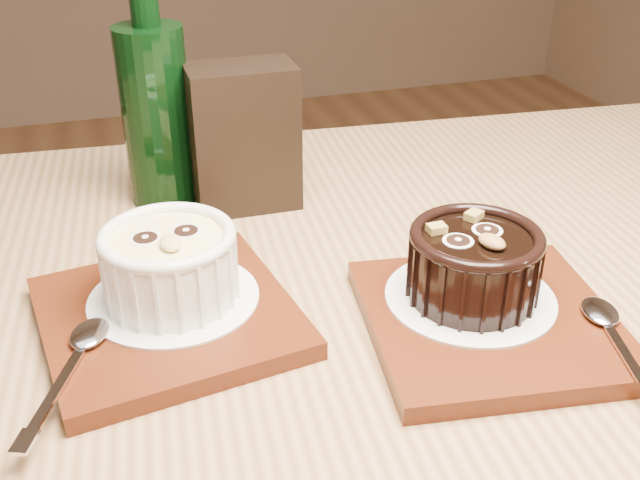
% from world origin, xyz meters
% --- Properties ---
extents(table, '(1.26, 0.89, 0.75)m').
position_xyz_m(table, '(0.04, -0.18, 0.66)').
color(table, olive).
rests_on(table, ground).
extents(tray_left, '(0.20, 0.20, 0.01)m').
position_xyz_m(tray_left, '(-0.10, -0.15, 0.76)').
color(tray_left, '#57220E').
rests_on(tray_left, table).
extents(doily_left, '(0.13, 0.13, 0.00)m').
position_xyz_m(doily_left, '(-0.10, -0.14, 0.77)').
color(doily_left, white).
rests_on(doily_left, tray_left).
extents(ramekin_white, '(0.10, 0.10, 0.06)m').
position_xyz_m(ramekin_white, '(-0.10, -0.14, 0.80)').
color(ramekin_white, white).
rests_on(ramekin_white, doily_left).
extents(spoon_left, '(0.08, 0.13, 0.01)m').
position_xyz_m(spoon_left, '(-0.17, -0.20, 0.77)').
color(spoon_left, silver).
rests_on(spoon_left, tray_left).
extents(tray_right, '(0.20, 0.20, 0.01)m').
position_xyz_m(tray_right, '(0.13, -0.23, 0.76)').
color(tray_right, '#57220E').
rests_on(tray_right, table).
extents(doily_right, '(0.13, 0.13, 0.00)m').
position_xyz_m(doily_right, '(0.12, -0.20, 0.77)').
color(doily_right, white).
rests_on(doily_right, tray_right).
extents(ramekin_dark, '(0.10, 0.10, 0.06)m').
position_xyz_m(ramekin_dark, '(0.12, -0.20, 0.80)').
color(ramekin_dark, black).
rests_on(ramekin_dark, doily_right).
extents(spoon_right, '(0.06, 0.14, 0.01)m').
position_xyz_m(spoon_right, '(0.19, -0.29, 0.77)').
color(spoon_right, silver).
rests_on(spoon_right, tray_right).
extents(condiment_stand, '(0.10, 0.06, 0.14)m').
position_xyz_m(condiment_stand, '(-0.00, 0.04, 0.82)').
color(condiment_stand, black).
rests_on(condiment_stand, table).
extents(green_bottle, '(0.06, 0.06, 0.24)m').
position_xyz_m(green_bottle, '(-0.08, 0.07, 0.84)').
color(green_bottle, black).
rests_on(green_bottle, table).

